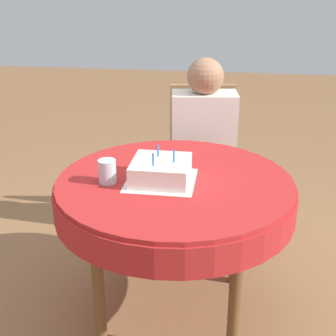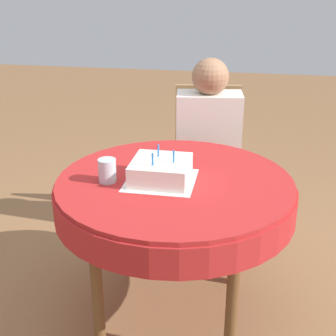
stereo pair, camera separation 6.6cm
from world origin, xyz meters
TOP-DOWN VIEW (x-y plane):
  - ground_plane at (0.00, 0.00)m, footprint 12.00×12.00m
  - dining_table at (0.00, 0.00)m, footprint 1.04×1.04m
  - chair at (0.06, 0.85)m, footprint 0.50×0.50m
  - person at (0.07, 0.76)m, footprint 0.39×0.33m
  - napkin at (-0.06, -0.02)m, footprint 0.29×0.29m
  - birthday_cake at (-0.06, -0.02)m, footprint 0.24×0.24m
  - drinking_glass at (-0.28, -0.07)m, footprint 0.08×0.08m

SIDE VIEW (x-z plane):
  - ground_plane at x=0.00m, z-range 0.00..0.00m
  - chair at x=0.06m, z-range 0.03..0.93m
  - dining_table at x=0.00m, z-range 0.27..0.97m
  - person at x=0.07m, z-range 0.11..1.21m
  - napkin at x=-0.06m, z-range 0.70..0.71m
  - birthday_cake at x=-0.06m, z-range 0.68..0.82m
  - drinking_glass at x=-0.28m, z-range 0.70..0.80m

